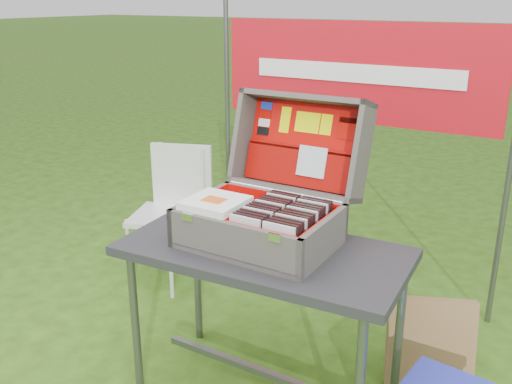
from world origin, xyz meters
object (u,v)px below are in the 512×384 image
Objects in this scene: table at (263,325)px; chair at (165,218)px; suitcase at (266,176)px; cardboard_box at (430,343)px.

table is 1.25m from chair.
chair is (-1.03, 0.57, -0.58)m from suitcase.
suitcase is 0.72× the size of chair.
cardboard_box is (0.60, 0.48, -0.16)m from table.
cardboard_box is at bearing -25.48° from chair.
suitcase is at bearing 110.50° from table.
suitcase reaches higher than table.
table is at bearing -50.85° from chair.
cardboard_box is at bearing 31.71° from suitcase.
suitcase is 1.47× the size of cardboard_box.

